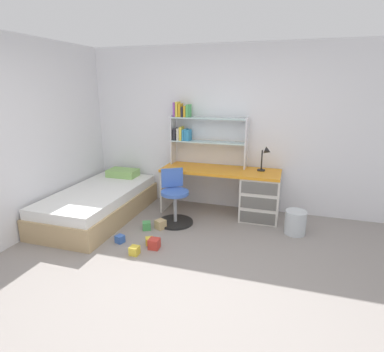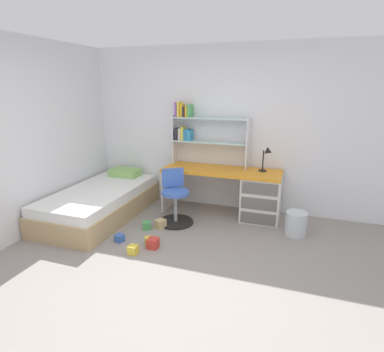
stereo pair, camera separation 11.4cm
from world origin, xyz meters
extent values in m
cube|color=gray|center=(0.00, 0.00, -0.01)|extent=(5.52, 5.62, 0.02)
cube|color=silver|center=(0.00, 2.34, 1.28)|extent=(5.52, 0.06, 2.57)
cube|color=orange|center=(0.01, 1.98, 0.70)|extent=(1.80, 0.62, 0.04)
cube|color=silver|center=(0.64, 1.98, 0.34)|extent=(0.56, 0.59, 0.68)
cube|color=silver|center=(-0.87, 1.98, 0.34)|extent=(0.03, 0.55, 0.68)
cube|color=#64625E|center=(0.64, 1.68, 0.11)|extent=(0.50, 0.01, 0.17)
cube|color=#64625E|center=(0.64, 1.68, 0.34)|extent=(0.50, 0.01, 0.17)
cube|color=#64625E|center=(0.64, 1.68, 0.56)|extent=(0.50, 0.01, 0.17)
cube|color=silver|center=(-0.83, 2.17, 1.11)|extent=(0.02, 0.22, 0.78)
cube|color=silver|center=(0.36, 2.17, 1.11)|extent=(0.02, 0.22, 0.78)
cube|color=silver|center=(-0.23, 2.17, 1.10)|extent=(1.17, 0.22, 0.02)
cube|color=silver|center=(-0.23, 2.17, 1.47)|extent=(1.17, 0.22, 0.02)
cube|color=#26262D|center=(-0.78, 2.17, 1.20)|extent=(0.04, 0.18, 0.18)
cube|color=beige|center=(-0.73, 2.17, 1.20)|extent=(0.04, 0.15, 0.19)
cube|color=yellow|center=(-0.68, 2.17, 1.21)|extent=(0.04, 0.15, 0.21)
cube|color=#338CBF|center=(-0.64, 2.17, 1.19)|extent=(0.03, 0.14, 0.17)
cube|color=#338CBF|center=(-0.60, 2.17, 1.20)|extent=(0.03, 0.15, 0.18)
cube|color=#338CBF|center=(-0.56, 2.17, 1.19)|extent=(0.04, 0.18, 0.17)
cube|color=purple|center=(-0.78, 2.17, 1.59)|extent=(0.03, 0.14, 0.22)
cube|color=yellow|center=(-0.74, 2.17, 1.60)|extent=(0.03, 0.16, 0.23)
cube|color=gold|center=(-0.69, 2.17, 1.58)|extent=(0.04, 0.14, 0.20)
cube|color=#26262D|center=(-0.65, 2.17, 1.56)|extent=(0.03, 0.15, 0.16)
cube|color=gold|center=(-0.61, 2.17, 1.56)|extent=(0.04, 0.16, 0.17)
cube|color=#4CA559|center=(-0.56, 2.17, 1.57)|extent=(0.04, 0.20, 0.19)
cylinder|color=black|center=(0.62, 2.09, 0.72)|extent=(0.12, 0.12, 0.02)
cylinder|color=black|center=(0.62, 2.09, 0.88)|extent=(0.02, 0.02, 0.30)
cone|color=black|center=(0.70, 2.04, 1.03)|extent=(0.12, 0.11, 0.13)
cylinder|color=black|center=(-0.52, 1.40, 0.01)|extent=(0.52, 0.52, 0.03)
cylinder|color=#A5A8AD|center=(-0.52, 1.40, 0.22)|extent=(0.05, 0.05, 0.45)
cylinder|color=#3F66BF|center=(-0.52, 1.40, 0.47)|extent=(0.40, 0.40, 0.05)
cube|color=#3F66BF|center=(-0.62, 1.55, 0.65)|extent=(0.29, 0.21, 0.28)
cube|color=tan|center=(-1.72, 1.27, 0.15)|extent=(1.04, 2.04, 0.30)
cube|color=white|center=(-1.72, 1.27, 0.37)|extent=(0.98, 1.98, 0.14)
cube|color=#8CBF66|center=(-1.72, 2.04, 0.50)|extent=(0.50, 0.32, 0.12)
cylinder|color=silver|center=(1.16, 1.57, 0.16)|extent=(0.29, 0.29, 0.33)
cube|color=red|center=(-0.51, 0.62, 0.06)|extent=(0.13, 0.13, 0.13)
cube|color=#3860B7|center=(-1.00, 0.62, 0.05)|extent=(0.12, 0.12, 0.10)
cube|color=tan|center=(-0.66, 1.17, 0.06)|extent=(0.17, 0.17, 0.13)
cube|color=#479E51|center=(-0.83, 1.08, 0.06)|extent=(0.15, 0.15, 0.11)
cube|color=gold|center=(-0.68, 0.41, 0.05)|extent=(0.11, 0.11, 0.11)
cube|color=gold|center=(-0.61, 0.69, 0.05)|extent=(0.13, 0.13, 0.09)
camera|label=1|loc=(0.99, -2.60, 1.95)|focal=29.43mm
camera|label=2|loc=(1.09, -2.57, 1.95)|focal=29.43mm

